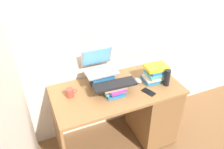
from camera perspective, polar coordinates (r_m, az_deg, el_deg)
name	(u,v)px	position (r m, az deg, el deg)	size (l,w,h in m)	color
ground_plane	(116,141)	(2.82, 1.08, -16.44)	(6.00, 6.00, 0.00)	brown
wall_back	(103,27)	(2.33, -2.33, 11.88)	(6.00, 0.06, 2.60)	silver
wall_left	(9,62)	(1.87, -24.61, 2.98)	(0.05, 6.00, 2.60)	beige
desk	(144,108)	(2.61, 8.12, -8.48)	(1.31, 0.66, 0.78)	olive
book_stack_tall	(101,79)	(2.31, -2.85, -1.06)	(0.25, 0.19, 0.14)	teal
book_stack_keyboard_riser	(115,89)	(2.19, 0.68, -3.81)	(0.24, 0.18, 0.10)	#2672B2
book_stack_side	(155,73)	(2.40, 10.92, 0.26)	(0.25, 0.20, 0.18)	#2672B2
laptop	(99,65)	(2.29, -3.25, 2.31)	(0.33, 0.27, 0.21)	gray
keyboard	(115,84)	(2.15, 0.66, -2.55)	(0.42, 0.14, 0.02)	black
computer_mouse	(138,81)	(2.39, 6.68, -1.54)	(0.06, 0.10, 0.04)	#A5A8AD
mug	(70,93)	(2.20, -10.64, -4.54)	(0.11, 0.07, 0.09)	#B23F33
water_bottle	(167,78)	(2.35, 13.86, -0.81)	(0.06, 0.06, 0.18)	black
cell_phone	(148,92)	(2.26, 9.26, -4.41)	(0.07, 0.14, 0.01)	black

